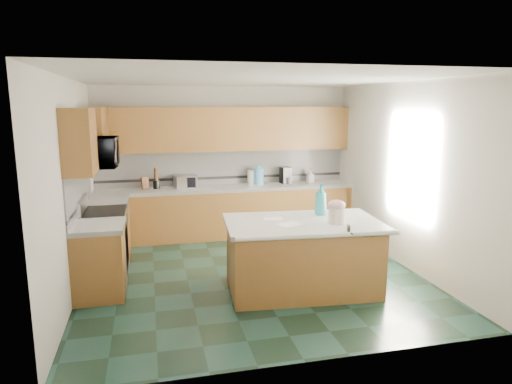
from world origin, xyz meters
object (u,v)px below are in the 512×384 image
object	(u,v)px
island_top	(303,223)
island_base	(302,258)
coffee_maker	(286,175)
knife_block	(145,183)
toaster_oven	(185,182)
soap_bottle_island	(321,199)
treat_jar	(337,216)

from	to	relation	value
island_top	island_base	bearing A→B (deg)	0.00
island_top	coffee_maker	world-z (taller)	coffee_maker
knife_block	toaster_oven	bearing A→B (deg)	-15.28
knife_block	toaster_oven	distance (m)	0.70
island_base	island_top	size ratio (longest dim) A/B	0.95
coffee_maker	soap_bottle_island	bearing A→B (deg)	-104.05
soap_bottle_island	toaster_oven	distance (m)	2.92
island_base	coffee_maker	bearing A→B (deg)	82.12
island_top	knife_block	bearing A→B (deg)	130.32
treat_jar	soap_bottle_island	bearing A→B (deg)	111.87
toaster_oven	island_base	bearing A→B (deg)	-76.29
toaster_oven	coffee_maker	world-z (taller)	coffee_maker
soap_bottle_island	coffee_maker	world-z (taller)	soap_bottle_island
island_base	toaster_oven	size ratio (longest dim) A/B	4.91
soap_bottle_island	toaster_oven	bearing A→B (deg)	103.68
knife_block	coffee_maker	xyz separation A→B (m)	(2.56, 0.03, 0.05)
treat_jar	toaster_oven	distance (m)	3.35
coffee_maker	island_base	bearing A→B (deg)	-110.35
island_top	treat_jar	xyz separation A→B (m)	(0.36, -0.22, 0.13)
island_base	coffee_maker	xyz separation A→B (m)	(0.61, 2.74, 0.64)
island_top	treat_jar	distance (m)	0.44
island_base	knife_block	distance (m)	3.39
treat_jar	toaster_oven	size ratio (longest dim) A/B	0.54
toaster_oven	island_top	bearing A→B (deg)	-76.29
island_top	treat_jar	world-z (taller)	treat_jar
soap_bottle_island	coffee_maker	distance (m)	2.49
treat_jar	toaster_oven	xyz separation A→B (m)	(-1.61, 2.93, 0.01)
coffee_maker	toaster_oven	bearing A→B (deg)	173.08
island_top	soap_bottle_island	bearing A→B (deg)	42.85
island_base	toaster_oven	distance (m)	3.05
treat_jar	coffee_maker	size ratio (longest dim) A/B	0.66
island_top	toaster_oven	size ratio (longest dim) A/B	5.18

